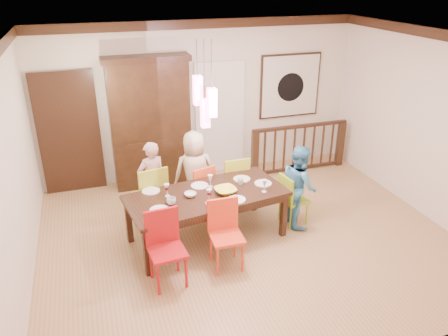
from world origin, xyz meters
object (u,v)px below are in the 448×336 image
object	(u,v)px
balustrade	(299,147)
person_end_right	(299,186)
chair_end_right	(294,196)
person_far_mid	(195,173)
china_hutch	(150,123)
chair_far_left	(150,190)
person_far_left	(152,180)
dining_table	(207,199)

from	to	relation	value
balustrade	person_end_right	bearing A→B (deg)	-116.89
chair_end_right	person_far_mid	size ratio (longest dim) A/B	0.59
china_hutch	chair_far_left	bearing A→B (deg)	-101.13
chair_far_left	chair_end_right	distance (m)	2.24
chair_far_left	person_far_left	world-z (taller)	person_far_left
china_hutch	person_end_right	xyz separation A→B (m)	(1.91, -2.14, -0.54)
person_far_left	person_far_mid	size ratio (longest dim) A/B	0.93
dining_table	person_far_mid	world-z (taller)	person_far_mid
china_hutch	balustrade	distance (m)	2.93
china_hutch	person_far_mid	bearing A→B (deg)	-69.65
chair_end_right	person_far_left	distance (m)	2.24
chair_end_right	balustrade	world-z (taller)	balustrade
person_end_right	balustrade	bearing A→B (deg)	-20.86
china_hutch	dining_table	bearing A→B (deg)	-78.68
person_far_mid	dining_table	bearing A→B (deg)	89.71
chair_end_right	person_end_right	xyz separation A→B (m)	(0.06, -0.02, 0.17)
china_hutch	person_far_left	size ratio (longest dim) A/B	1.83
dining_table	chair_far_left	xyz separation A→B (m)	(-0.71, 0.69, -0.09)
person_far_left	person_end_right	world-z (taller)	person_end_right
chair_end_right	dining_table	bearing A→B (deg)	82.57
dining_table	chair_far_left	bearing A→B (deg)	127.42
chair_far_left	person_far_mid	world-z (taller)	person_far_mid
chair_far_left	person_end_right	world-z (taller)	person_end_right
chair_far_left	china_hutch	size ratio (longest dim) A/B	0.43
balustrade	person_end_right	world-z (taller)	person_end_right
chair_end_right	balustrade	xyz separation A→B (m)	(0.98, 1.77, 0.02)
chair_far_left	person_end_right	bearing A→B (deg)	151.90
person_far_mid	person_end_right	bearing A→B (deg)	152.01
chair_far_left	person_far_left	distance (m)	0.22
chair_far_left	person_end_right	xyz separation A→B (m)	(2.19, -0.68, 0.07)
chair_end_right	person_end_right	distance (m)	0.19
dining_table	chair_end_right	size ratio (longest dim) A/B	2.89
balustrade	person_far_left	bearing A→B (deg)	-163.11
chair_end_right	person_far_left	size ratio (longest dim) A/B	0.64
china_hutch	person_far_left	world-z (taller)	china_hutch
dining_table	person_far_left	world-z (taller)	person_far_left
dining_table	balustrade	size ratio (longest dim) A/B	1.21
chair_far_left	balustrade	xyz separation A→B (m)	(3.11, 1.11, -0.08)
chair_far_left	chair_end_right	xyz separation A→B (m)	(2.13, -0.66, -0.11)
chair_end_right	balustrade	bearing A→B (deg)	-37.46
dining_table	person_end_right	distance (m)	1.48
person_far_mid	balustrade	bearing A→B (deg)	-155.50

